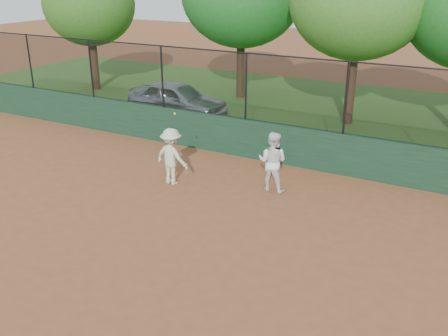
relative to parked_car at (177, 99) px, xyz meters
The scene contains 8 objects.
ground 10.01m from the parked_car, 61.29° to the right, with size 80.00×80.00×0.00m, color brown.
back_wall 5.53m from the parked_car, 29.90° to the right, with size 26.00×0.20×1.20m, color #1B3C26.
grass_strip 5.83m from the parked_car, 34.05° to the left, with size 36.00×12.00×0.01m, color #2D581B.
parked_car is the anchor object (origin of this frame).
player_second 7.63m from the parked_car, 37.91° to the right, with size 0.78×0.60×1.60m, color white.
player_main 6.56m from the parked_car, 58.01° to the right, with size 1.06×0.69×2.11m.
fence_assembly 5.72m from the parked_car, 30.04° to the right, with size 26.00×0.06×2.00m.
tree_0 7.24m from the parked_car, 160.05° to the left, with size 4.33×3.94×5.79m.
Camera 1 is at (5.81, -7.14, 5.47)m, focal length 40.00 mm.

